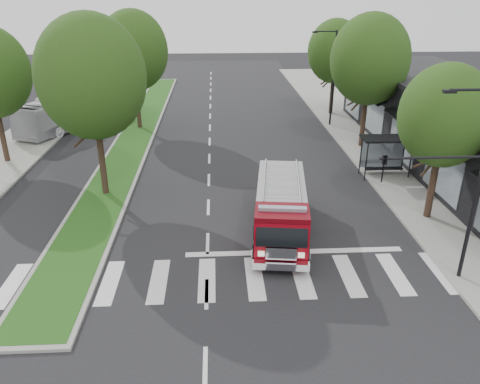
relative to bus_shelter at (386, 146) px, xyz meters
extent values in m
plane|color=black|center=(-11.20, -8.15, -2.04)|extent=(140.00, 140.00, 0.00)
cube|color=gray|center=(1.30, 1.85, -1.96)|extent=(5.00, 80.00, 0.15)
cube|color=gray|center=(-17.20, 9.85, -1.97)|extent=(3.00, 50.00, 0.14)
cube|color=#1A4D16|center=(-17.20, 9.85, -1.89)|extent=(2.60, 49.50, 0.02)
cube|color=black|center=(5.80, 1.85, 0.46)|extent=(8.00, 30.00, 5.00)
cylinder|color=black|center=(-1.40, -0.75, -0.79)|extent=(0.08, 0.08, 2.50)
cylinder|color=black|center=(1.40, -0.75, -0.79)|extent=(0.08, 0.08, 2.50)
cylinder|color=black|center=(-1.40, 0.45, -0.79)|extent=(0.08, 0.08, 2.50)
cylinder|color=black|center=(1.40, 0.45, -0.79)|extent=(0.08, 0.08, 2.50)
cube|color=black|center=(0.00, -0.15, 0.51)|extent=(3.20, 1.60, 0.12)
cube|color=#8C99A5|center=(0.00, 0.55, -0.74)|extent=(2.80, 0.04, 1.80)
cube|color=black|center=(0.00, -0.15, -1.49)|extent=(2.40, 0.40, 0.08)
cylinder|color=black|center=(0.30, -6.15, -0.17)|extent=(0.36, 0.36, 3.74)
ellipsoid|color=black|center=(0.30, -6.15, 3.49)|extent=(4.40, 4.40, 5.06)
cylinder|color=black|center=(0.30, 5.85, 0.16)|extent=(0.36, 0.36, 4.40)
ellipsoid|color=black|center=(0.30, 5.85, 4.46)|extent=(5.60, 5.60, 6.44)
cylinder|color=black|center=(0.30, 15.85, -0.06)|extent=(0.36, 0.36, 3.96)
ellipsoid|color=black|center=(0.30, 15.85, 3.81)|extent=(5.00, 5.00, 5.75)
cylinder|color=black|center=(-17.20, -2.15, 0.27)|extent=(0.36, 0.36, 4.62)
ellipsoid|color=black|center=(-17.20, -2.15, 4.79)|extent=(5.80, 5.80, 6.67)
cylinder|color=black|center=(-17.20, 11.85, 0.16)|extent=(0.36, 0.36, 4.40)
ellipsoid|color=black|center=(-17.20, 11.85, 4.46)|extent=(5.60, 5.60, 6.44)
cylinder|color=black|center=(-25.20, 3.85, 0.05)|extent=(0.36, 0.36, 4.18)
cylinder|color=black|center=(-0.70, -11.65, 1.96)|extent=(0.16, 0.16, 8.00)
cylinder|color=black|center=(-1.60, -11.65, 5.86)|extent=(1.80, 0.10, 0.10)
cube|color=black|center=(-2.50, -11.65, 5.81)|extent=(0.45, 0.20, 0.12)
cylinder|color=black|center=(-2.70, -11.65, 3.36)|extent=(4.00, 0.10, 0.10)
imported|color=black|center=(-4.50, -11.65, 2.96)|extent=(0.18, 0.22, 1.10)
cylinder|color=black|center=(-0.70, 11.85, 1.96)|extent=(0.16, 0.16, 8.00)
cylinder|color=black|center=(-1.60, 11.85, 5.86)|extent=(1.80, 0.10, 0.10)
cube|color=black|center=(-2.50, 11.85, 5.81)|extent=(0.45, 0.20, 0.12)
cube|color=#5A040C|center=(-7.61, -7.23, -1.58)|extent=(3.26, 7.95, 0.23)
cube|color=maroon|center=(-7.52, -6.50, -0.61)|extent=(3.03, 6.13, 1.84)
cube|color=maroon|center=(-7.98, -10.05, -0.61)|extent=(2.49, 1.93, 1.93)
cube|color=#B2B2B7|center=(-7.52, -6.50, 0.35)|extent=(3.03, 6.13, 0.11)
cylinder|color=#B2B2B7|center=(-8.34, -6.39, 0.53)|extent=(0.79, 5.48, 0.09)
cylinder|color=#B2B2B7|center=(-6.70, -6.60, 0.53)|extent=(0.79, 5.48, 0.09)
cube|color=silver|center=(-8.11, -11.10, -1.49)|extent=(2.41, 0.62, 0.32)
cube|color=#8C99A5|center=(-7.98, -10.05, 0.63)|extent=(2.05, 0.58, 0.17)
cylinder|color=black|center=(-9.06, -10.19, -1.53)|extent=(0.45, 1.04, 1.01)
cylinder|color=black|center=(-6.96, -10.46, -1.53)|extent=(0.45, 1.04, 1.01)
cylinder|color=black|center=(-8.57, -6.36, -1.53)|extent=(0.45, 1.04, 1.01)
cylinder|color=black|center=(-6.47, -6.63, -1.53)|extent=(0.45, 1.04, 1.01)
cylinder|color=black|center=(-8.29, -4.18, -1.53)|extent=(0.45, 1.04, 1.01)
cylinder|color=black|center=(-6.19, -4.44, -1.53)|extent=(0.45, 1.04, 1.01)
imported|color=silver|center=(-23.20, 12.53, -0.55)|extent=(6.60, 10.83, 2.99)
camera|label=1|loc=(-10.70, -27.58, 9.15)|focal=35.00mm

